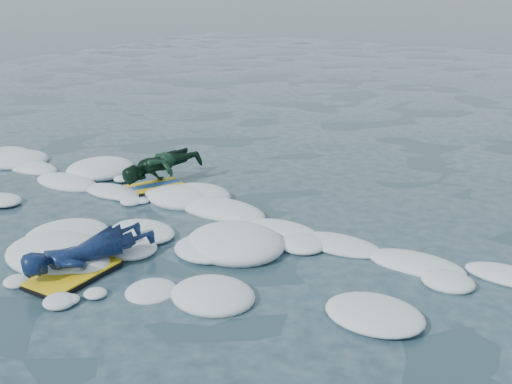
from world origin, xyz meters
TOP-DOWN VIEW (x-y plane):
  - ground at (0.00, 0.00)m, footprint 120.00×120.00m
  - foam_band at (0.00, 1.03)m, footprint 12.00×3.10m
  - prone_woman_unit at (-0.80, -0.50)m, footprint 0.88×1.58m
  - prone_child_unit at (-1.95, 2.09)m, footprint 0.91×1.39m

SIDE VIEW (x-z plane):
  - ground at x=0.00m, z-range 0.00..0.00m
  - foam_band at x=0.00m, z-range -0.15..0.15m
  - prone_woman_unit at x=-0.80m, z-range 0.00..0.39m
  - prone_child_unit at x=-1.95m, z-range 0.01..0.51m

